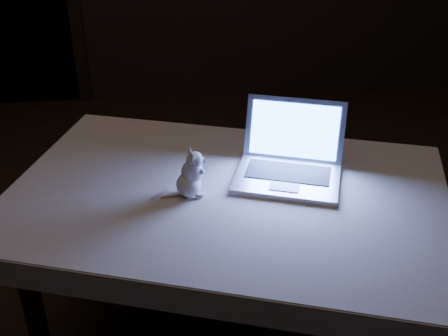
{
  "coord_description": "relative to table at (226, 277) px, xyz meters",
  "views": [
    {
      "loc": [
        -0.05,
        -1.46,
        1.61
      ],
      "look_at": [
        0.13,
        0.04,
        0.75
      ],
      "focal_mm": 45.0,
      "sensor_mm": 36.0,
      "label": 1
    }
  ],
  "objects": [
    {
      "name": "table",
      "position": [
        0.0,
        0.0,
        0.0
      ],
      "size": [
        1.46,
        1.18,
        0.68
      ],
      "primitive_type": null,
      "rotation": [
        0.0,
        0.0,
        -0.33
      ],
      "color": "black",
      "rests_on": "floor"
    },
    {
      "name": "tablecloth",
      "position": [
        -0.07,
        0.05,
        0.3
      ],
      "size": [
        1.55,
        1.25,
        0.09
      ],
      "primitive_type": null,
      "rotation": [
        0.0,
        0.0,
        -0.29
      ],
      "color": "beige",
      "rests_on": "table"
    },
    {
      "name": "laptop",
      "position": [
        0.2,
        0.04,
        0.46
      ],
      "size": [
        0.41,
        0.38,
        0.22
      ],
      "primitive_type": null,
      "rotation": [
        0.0,
        0.0,
        -0.34
      ],
      "color": "silver",
      "rests_on": "tablecloth"
    },
    {
      "name": "plush_mouse",
      "position": [
        -0.12,
        -0.01,
        0.42
      ],
      "size": [
        0.15,
        0.15,
        0.15
      ],
      "primitive_type": null,
      "rotation": [
        0.0,
        0.0,
        -0.45
      ],
      "color": "silver",
      "rests_on": "tablecloth"
    }
  ]
}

